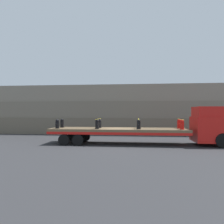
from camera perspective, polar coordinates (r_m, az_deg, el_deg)
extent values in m
plane|color=#2D2D30|center=(17.79, 1.65, -8.32)|extent=(120.00, 120.00, 0.00)
cube|color=#665B4C|center=(25.51, 3.08, -3.64)|extent=(60.00, 3.00, 1.89)
cube|color=#756B5B|center=(25.61, 3.10, 0.60)|extent=(60.00, 3.00, 1.89)
cube|color=gray|center=(25.84, 3.12, 4.79)|extent=(60.00, 3.00, 1.89)
cube|color=red|center=(18.51, 24.35, -4.12)|extent=(2.59, 2.51, 1.92)
cube|color=red|center=(18.38, 23.59, 0.06)|extent=(1.81, 2.31, 0.78)
cube|color=black|center=(18.71, 26.43, -2.89)|extent=(1.04, 2.21, 1.07)
cylinder|color=black|center=(17.61, 26.97, -6.69)|extent=(1.06, 0.28, 1.06)
cylinder|color=black|center=(19.84, 24.53, -5.92)|extent=(1.06, 0.28, 1.06)
cube|color=brown|center=(17.66, 1.65, -4.62)|extent=(10.97, 2.59, 0.20)
cube|color=red|center=(16.44, 1.30, -5.67)|extent=(10.97, 0.08, 0.20)
cube|color=red|center=(18.92, 1.96, -4.91)|extent=(10.97, 0.08, 0.20)
cylinder|color=black|center=(17.09, -8.90, -7.22)|extent=(0.86, 0.30, 0.86)
cylinder|color=black|center=(19.38, -7.05, -6.35)|extent=(0.86, 0.30, 0.86)
cylinder|color=black|center=(17.40, -12.42, -7.09)|extent=(0.86, 0.30, 0.86)
cylinder|color=black|center=(19.66, -10.18, -6.26)|extent=(0.86, 0.30, 0.86)
cylinder|color=black|center=(18.16, -14.10, -4.13)|extent=(0.37, 0.37, 0.03)
cylinder|color=black|center=(18.14, -14.10, -3.31)|extent=(0.29, 0.29, 0.55)
sphere|color=black|center=(18.12, -14.10, -2.25)|extent=(0.28, 0.28, 0.28)
cylinder|color=black|center=(17.94, -14.34, -3.14)|extent=(0.13, 0.13, 0.13)
cylinder|color=black|center=(18.34, -13.87, -3.07)|extent=(0.13, 0.13, 0.13)
cylinder|color=black|center=(19.23, -12.92, -3.90)|extent=(0.37, 0.37, 0.03)
cylinder|color=black|center=(19.21, -12.92, -3.12)|extent=(0.29, 0.29, 0.55)
sphere|color=black|center=(19.20, -12.92, -2.12)|extent=(0.28, 0.28, 0.28)
cylinder|color=black|center=(19.01, -13.13, -2.96)|extent=(0.13, 0.13, 0.13)
cylinder|color=black|center=(19.41, -12.71, -2.90)|extent=(0.13, 0.13, 0.13)
cylinder|color=black|center=(17.30, -3.90, -4.34)|extent=(0.37, 0.37, 0.03)
cylinder|color=black|center=(17.28, -3.90, -3.48)|extent=(0.29, 0.29, 0.55)
sphere|color=black|center=(17.26, -3.90, -2.36)|extent=(0.28, 0.28, 0.28)
cylinder|color=black|center=(17.07, -4.03, -3.30)|extent=(0.13, 0.13, 0.13)
cylinder|color=black|center=(17.49, -3.78, -3.22)|extent=(0.13, 0.13, 0.13)
cylinder|color=black|center=(18.42, -3.27, -4.07)|extent=(0.37, 0.37, 0.03)
cylinder|color=black|center=(18.40, -3.27, -3.26)|extent=(0.29, 0.29, 0.55)
sphere|color=black|center=(18.38, -3.28, -2.21)|extent=(0.28, 0.28, 0.28)
cylinder|color=black|center=(18.19, -3.39, -3.09)|extent=(0.13, 0.13, 0.13)
cylinder|color=black|center=(18.61, -3.17, -3.02)|extent=(0.13, 0.13, 0.13)
cylinder|color=black|center=(17.03, 6.98, -4.41)|extent=(0.37, 0.37, 0.03)
cylinder|color=black|center=(17.01, 6.98, -3.54)|extent=(0.29, 0.29, 0.55)
sphere|color=black|center=(16.99, 6.98, -2.40)|extent=(0.28, 0.28, 0.28)
cylinder|color=black|center=(16.80, 6.99, -3.36)|extent=(0.13, 0.13, 0.13)
cylinder|color=black|center=(17.22, 6.97, -3.27)|extent=(0.13, 0.13, 0.13)
cylinder|color=black|center=(18.16, 6.94, -4.13)|extent=(0.37, 0.37, 0.03)
cylinder|color=black|center=(18.15, 6.94, -3.31)|extent=(0.29, 0.29, 0.55)
sphere|color=black|center=(18.13, 6.94, -2.24)|extent=(0.28, 0.28, 0.28)
cylinder|color=black|center=(17.93, 6.95, -3.14)|extent=(0.13, 0.13, 0.13)
cylinder|color=black|center=(18.35, 6.93, -3.07)|extent=(0.13, 0.13, 0.13)
cylinder|color=red|center=(17.38, 17.82, -4.33)|extent=(0.37, 0.37, 0.03)
cylinder|color=red|center=(17.36, 17.82, -3.47)|extent=(0.29, 0.29, 0.55)
sphere|color=red|center=(17.34, 17.82, -2.35)|extent=(0.28, 0.28, 0.28)
cylinder|color=red|center=(17.15, 17.96, -3.29)|extent=(0.13, 0.13, 0.13)
cylinder|color=red|center=(17.56, 17.68, -3.21)|extent=(0.13, 0.13, 0.13)
cylinder|color=red|center=(18.49, 17.11, -4.06)|extent=(0.37, 0.37, 0.03)
cylinder|color=red|center=(18.47, 17.11, -3.25)|extent=(0.29, 0.29, 0.55)
sphere|color=red|center=(18.46, 17.11, -2.21)|extent=(0.28, 0.28, 0.28)
cylinder|color=red|center=(18.26, 17.24, -3.08)|extent=(0.13, 0.13, 0.13)
cylinder|color=red|center=(18.68, 16.99, -3.01)|extent=(0.13, 0.13, 0.13)
cube|color=yellow|center=(17.82, -3.58, -1.82)|extent=(0.05, 2.79, 0.01)
cube|color=yellow|center=(17.56, 6.96, -1.84)|extent=(0.05, 2.79, 0.01)
cube|color=yellow|center=(17.89, 17.45, -1.81)|extent=(0.05, 2.79, 0.01)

